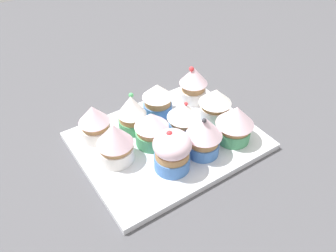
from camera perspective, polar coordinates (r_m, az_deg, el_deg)
ground_plane at (r=65.04cm, az=0.00°, el=-3.83°), size 180.00×180.00×3.00cm
baking_tray at (r=63.59cm, az=0.00°, el=-2.47°), size 31.96×25.10×1.20cm
cupcake_0 at (r=70.47cm, az=4.22°, el=7.01°), size 5.74×5.74×8.03cm
cupcake_1 at (r=67.10cm, az=-1.76°, el=4.58°), size 5.94×5.94×6.66cm
cupcake_2 at (r=63.29cm, az=-6.00°, el=2.20°), size 5.30×5.30×7.75cm
cupcake_3 at (r=62.40cm, az=-12.09°, el=0.61°), size 5.59×5.59×7.13cm
cupcake_4 at (r=66.00cm, az=8.01°, el=3.53°), size 6.21×6.21×6.69cm
cupcake_5 at (r=62.78cm, az=2.37°, el=1.65°), size 6.13×6.13×6.69cm
cupcake_6 at (r=60.18cm, az=-2.75°, el=-0.39°), size 6.03×6.03×6.69cm
cupcake_7 at (r=57.40cm, az=-8.78°, el=-2.65°), size 6.22×6.22×7.67cm
cupcake_8 at (r=61.76cm, az=11.04°, el=0.56°), size 6.80×6.80×7.25cm
cupcake_9 at (r=58.08cm, az=5.97°, el=-1.45°), size 6.27×6.27×8.05cm
cupcake_10 at (r=55.50cm, az=0.70°, el=-4.14°), size 6.31×6.31×7.65cm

